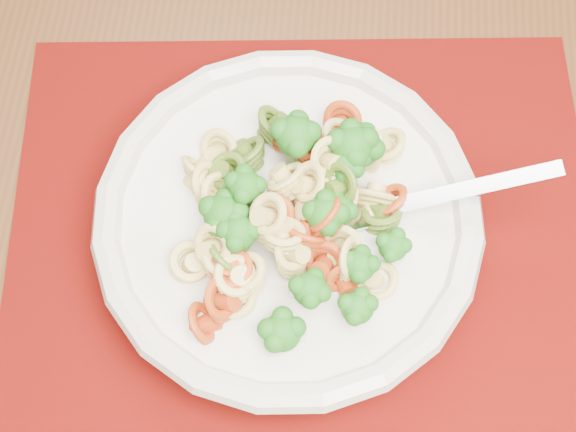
# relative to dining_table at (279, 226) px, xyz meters

# --- Properties ---
(dining_table) EXTENTS (1.46, 0.99, 0.73)m
(dining_table) POSITION_rel_dining_table_xyz_m (0.00, 0.00, 0.00)
(dining_table) COLOR #482914
(dining_table) RESTS_ON ground
(placemat) EXTENTS (0.47, 0.39, 0.00)m
(placemat) POSITION_rel_dining_table_xyz_m (0.03, -0.04, 0.10)
(placemat) COLOR #4E0A03
(placemat) RESTS_ON dining_table
(pasta_bowl) EXTENTS (0.27, 0.27, 0.05)m
(pasta_bowl) POSITION_rel_dining_table_xyz_m (0.02, -0.05, 0.13)
(pasta_bowl) COLOR beige
(pasta_bowl) RESTS_ON placemat
(pasta_broccoli_heap) EXTENTS (0.22, 0.22, 0.06)m
(pasta_broccoli_heap) POSITION_rel_dining_table_xyz_m (0.02, -0.05, 0.15)
(pasta_broccoli_heap) COLOR tan
(pasta_broccoli_heap) RESTS_ON pasta_bowl
(fork) EXTENTS (0.18, 0.07, 0.08)m
(fork) POSITION_rel_dining_table_xyz_m (0.06, -0.04, 0.14)
(fork) COLOR silver
(fork) RESTS_ON pasta_bowl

